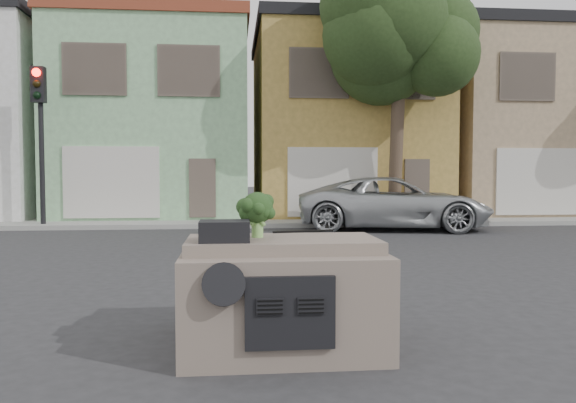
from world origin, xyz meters
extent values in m
plane|color=#303033|center=(0.00, 0.00, 0.00)|extent=(120.00, 120.00, 0.00)
cube|color=gray|center=(0.00, 10.50, 0.07)|extent=(40.00, 3.00, 0.15)
cube|color=#8EC48E|center=(-3.50, 14.50, 3.77)|extent=(7.20, 8.20, 7.55)
cube|color=#B29044|center=(4.00, 14.50, 3.77)|extent=(7.20, 8.20, 7.55)
cube|color=tan|center=(11.50, 14.50, 3.77)|extent=(7.20, 8.20, 7.55)
imported|color=#AFB2B5|center=(4.48, 8.26, 0.00)|extent=(6.28, 3.63, 1.65)
cube|color=black|center=(-6.50, 9.50, 2.55)|extent=(0.40, 0.40, 5.10)
cube|color=#273C1A|center=(5.00, 9.80, 4.25)|extent=(4.40, 4.00, 8.50)
cube|color=#7A6A5E|center=(0.00, -3.00, 0.56)|extent=(2.00, 1.80, 1.12)
cube|color=black|center=(-0.58, -3.35, 1.22)|extent=(0.48, 0.38, 0.20)
cube|color=black|center=(0.28, -2.62, 1.13)|extent=(0.69, 0.15, 0.02)
cube|color=#1E3616|center=(-0.25, -3.05, 1.36)|extent=(0.46, 0.46, 0.48)
camera|label=1|loc=(-0.49, -8.78, 1.79)|focal=35.00mm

